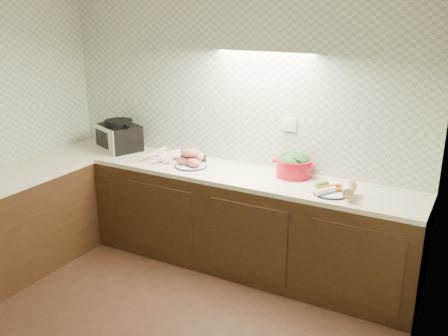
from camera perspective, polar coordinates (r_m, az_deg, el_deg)
The scene contains 8 objects.
room at distance 3.10m, azimuth -14.49°, elevation 4.88°, with size 3.60×3.60×2.60m.
counter at distance 4.40m, azimuth -13.83°, elevation -7.38°, with size 3.60×3.60×0.90m.
toaster_oven at distance 5.17m, azimuth -11.93°, elevation 3.61°, with size 0.53×0.48×0.31m.
parsnip_pile at distance 4.82m, azimuth -6.86°, elevation 1.49°, with size 0.41×0.42×0.08m.
sweet_potato_plate at distance 4.55m, azimuth -3.77°, elevation 0.93°, with size 0.30×0.30×0.17m.
onion_bowl at distance 4.69m, azimuth -2.98°, elevation 1.23°, with size 0.15×0.15×0.11m.
dutch_oven at distance 4.31m, azimuth 8.00°, elevation 0.37°, with size 0.38×0.31×0.21m.
veg_plate at distance 3.99m, azimuth 12.99°, elevation -2.30°, with size 0.35×0.31×0.13m.
Camera 1 is at (2.08, -2.19, 2.31)m, focal length 40.00 mm.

